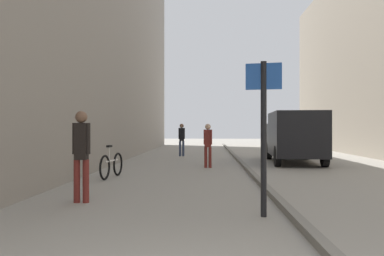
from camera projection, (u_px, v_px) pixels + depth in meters
ground_plane at (202, 168)px, 14.43m from camera, size 80.00×80.00×0.00m
kerb_strip at (246, 167)px, 14.37m from camera, size 0.16×40.00×0.12m
pedestrian_main_foreground at (182, 137)px, 20.61m from camera, size 0.33×0.24×1.71m
pedestrian_mid_block at (208, 142)px, 14.64m from camera, size 0.32×0.23×1.64m
pedestrian_far_crossing at (81, 150)px, 7.80m from camera, size 0.36×0.24×1.82m
delivery_van at (294, 136)px, 16.73m from camera, size 2.30×5.27×2.14m
street_sign_post at (264, 124)px, 6.56m from camera, size 0.60×0.14×2.60m
bicycle_leaning at (112, 165)px, 11.67m from camera, size 0.29×1.76×0.98m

